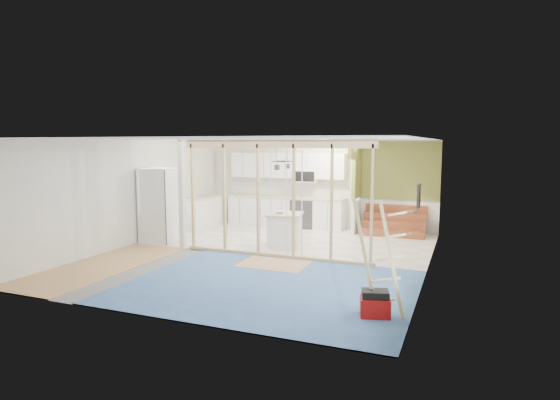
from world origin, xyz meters
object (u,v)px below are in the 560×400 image
at_px(fridge, 160,205).
at_px(toolbox, 375,304).
at_px(ladder, 382,258).
at_px(island, 285,230).

distance_m(fridge, toolbox, 6.91).
distance_m(toolbox, ladder, 0.69).
height_order(toolbox, ladder, ladder).
relative_size(fridge, toolbox, 3.85).
height_order(island, toolbox, island).
relative_size(island, ladder, 0.59).
distance_m(island, toolbox, 4.85).
bearing_deg(island, ladder, -64.55).
bearing_deg(island, fridge, 179.21).
xyz_separation_m(toolbox, ladder, (0.07, 0.04, 0.68)).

